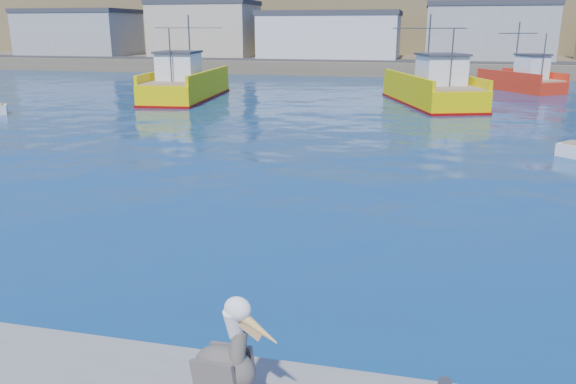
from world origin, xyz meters
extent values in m
plane|color=#072255|center=(0.00, 0.00, 0.00)|extent=(260.00, 260.00, 0.00)
cube|color=brown|center=(0.00, 72.00, 0.80)|extent=(160.00, 30.00, 1.60)
cube|color=brown|center=(0.00, 98.00, 6.00)|extent=(180.00, 40.00, 14.00)
cube|color=brown|center=(0.00, 118.00, 11.00)|extent=(200.00, 40.00, 24.00)
cube|color=#2D2D2D|center=(0.00, 61.00, 1.65)|extent=(150.00, 5.00, 0.10)
cube|color=gray|center=(-48.00, 67.00, 4.60)|extent=(16.00, 10.00, 6.00)
cube|color=#333338|center=(-48.00, 67.00, 7.90)|extent=(16.32, 10.20, 0.60)
cube|color=tan|center=(-28.00, 67.00, 5.10)|extent=(14.00, 9.00, 7.00)
cube|color=#333338|center=(-28.00, 67.00, 8.90)|extent=(14.28, 9.18, 0.60)
cube|color=silver|center=(-10.00, 67.00, 4.35)|extent=(18.00, 11.00, 5.50)
cube|color=#333338|center=(-10.00, 67.00, 7.40)|extent=(18.36, 11.22, 0.60)
cube|color=gray|center=(10.00, 67.00, 4.85)|extent=(15.00, 10.00, 6.50)
cube|color=#333338|center=(10.00, 67.00, 8.40)|extent=(15.30, 10.20, 0.60)
cube|color=#E5CD00|center=(-16.31, 32.67, 0.79)|extent=(5.22, 12.47, 1.58)
cube|color=#E5CD00|center=(-14.41, 32.86, 1.93)|extent=(1.41, 11.86, 0.70)
cube|color=#E5CD00|center=(-18.20, 32.48, 1.93)|extent=(1.41, 11.86, 0.70)
cube|color=#810806|center=(-16.31, 32.67, 0.05)|extent=(5.32, 12.72, 0.25)
cube|color=#8C7251|center=(-16.31, 32.67, 1.63)|extent=(4.85, 11.96, 0.10)
cube|color=white|center=(-16.13, 30.86, 2.68)|extent=(3.12, 3.30, 2.00)
cube|color=#333338|center=(-16.13, 30.86, 3.78)|extent=(3.35, 3.68, 0.15)
cylinder|color=#4C4C4C|center=(-16.42, 33.88, 4.08)|extent=(0.13, 0.13, 5.00)
cylinder|color=#4C4C4C|center=(-15.95, 29.05, 3.58)|extent=(0.11, 0.11, 4.00)
cylinder|color=#4C4C4C|center=(-16.42, 33.88, 5.58)|extent=(5.64, 0.64, 0.08)
cube|color=#E5CD00|center=(3.10, 33.62, 0.77)|extent=(7.78, 12.59, 1.55)
cube|color=#E5CD00|center=(4.92, 34.25, 1.90)|extent=(4.05, 11.10, 0.70)
cube|color=#E5CD00|center=(1.27, 32.99, 1.90)|extent=(4.05, 11.10, 0.70)
cube|color=#810806|center=(3.10, 33.62, 0.05)|extent=(7.94, 12.85, 0.25)
cube|color=#8C7251|center=(3.10, 33.62, 1.60)|extent=(7.31, 12.04, 0.10)
cube|color=white|center=(3.68, 31.93, 2.65)|extent=(3.69, 3.75, 2.00)
cube|color=#333338|center=(3.68, 31.93, 3.75)|extent=(4.01, 4.16, 0.15)
cylinder|color=#4C4C4C|center=(2.71, 34.75, 4.05)|extent=(0.15, 0.15, 5.00)
cylinder|color=#4C4C4C|center=(4.26, 30.25, 3.55)|extent=(0.13, 0.13, 4.00)
cylinder|color=#4C4C4C|center=(2.71, 34.75, 5.55)|extent=(5.47, 1.96, 0.08)
cube|color=red|center=(11.14, 45.17, 0.54)|extent=(7.23, 8.70, 1.09)
cube|color=red|center=(12.37, 45.99, 1.44)|extent=(4.68, 6.93, 0.70)
cube|color=red|center=(9.91, 44.36, 1.44)|extent=(4.68, 6.93, 0.70)
cube|color=#8C7251|center=(11.14, 45.17, 1.14)|extent=(6.83, 8.28, 0.10)
cube|color=white|center=(11.83, 44.13, 2.19)|extent=(2.98, 2.95, 2.00)
cube|color=#333338|center=(11.83, 44.13, 3.29)|extent=(3.25, 3.25, 0.15)
cylinder|color=#4C4C4C|center=(10.68, 45.87, 3.59)|extent=(0.17, 0.17, 5.00)
cylinder|color=#4C4C4C|center=(12.52, 43.08, 3.09)|extent=(0.14, 0.14, 4.00)
cylinder|color=#4C4C4C|center=(10.68, 45.87, 5.09)|extent=(3.70, 2.49, 0.08)
ellipsoid|color=#38332D|center=(0.01, -4.24, 1.09)|extent=(1.04, 0.75, 0.64)
cube|color=#38332D|center=(-0.07, -4.47, 1.11)|extent=(0.72, 0.23, 0.47)
cube|color=#38332D|center=(0.04, -3.99, 1.11)|extent=(0.72, 0.23, 0.47)
cube|color=#38332D|center=(-0.39, -4.15, 1.01)|extent=(0.28, 0.23, 0.13)
cylinder|color=#38332D|center=(0.23, -4.29, 1.44)|extent=(0.29, 0.37, 0.51)
cylinder|color=white|center=(0.17, -4.27, 1.82)|extent=(0.27, 0.37, 0.48)
ellipsoid|color=white|center=(0.24, -4.29, 2.05)|extent=(0.44, 0.37, 0.32)
cone|color=gold|center=(0.53, -4.35, 1.85)|extent=(0.66, 0.30, 0.44)
cube|color=tan|center=(0.41, -4.33, 1.80)|extent=(0.39, 0.14, 0.28)
camera|label=1|loc=(2.41, -10.59, 5.60)|focal=35.00mm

